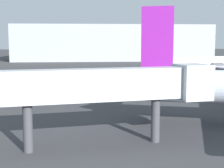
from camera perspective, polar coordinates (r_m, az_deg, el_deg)
name	(u,v)px	position (r m, az deg, el deg)	size (l,w,h in m)	color
airplane_distant	(203,63)	(76.49, 14.90, 3.44)	(26.70, 24.45, 9.40)	white
jet_bridge	(120,86)	(25.92, 1.35, -0.30)	(16.39, 4.93, 6.14)	#B2B7BC
terminal_building	(111,43)	(142.27, -0.09, 6.90)	(77.60, 27.70, 14.08)	#999EA3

